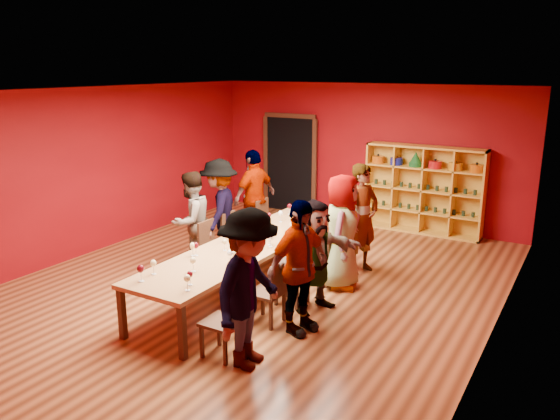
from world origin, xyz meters
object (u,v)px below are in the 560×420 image
object	(u,v)px
chair_person_left_4	(267,220)
chair_person_right_4	(347,240)
chair_person_right_0	(227,318)
spittoon_bowl	(251,244)
chair_person_left_2	(212,245)
chair_person_right_1	(272,289)
person_left_3	(220,210)
person_right_0	(249,289)
chair_person_right_3	(326,254)
person_right_4	(362,219)
chair_person_left_3	(233,235)
tasting_table	(250,246)
person_left_2	(191,221)
person_left_4	(255,197)
chair_person_right_2	(297,273)
person_right_1	(299,267)
wine_bottle	(303,215)
person_right_2	(315,256)
shelving_unit	(424,186)
person_right_3	(342,232)

from	to	relation	value
chair_person_left_4	chair_person_right_4	world-z (taller)	same
chair_person_right_0	spittoon_bowl	bearing A→B (deg)	114.23
chair_person_left_2	chair_person_right_1	xyz separation A→B (m)	(1.82, -1.07, 0.00)
chair_person_right_4	spittoon_bowl	distance (m)	1.98
person_left_3	chair_person_left_4	size ratio (longest dim) A/B	2.03
chair_person_right_4	chair_person_right_0	bearing A→B (deg)	-90.00
person_right_0	chair_person_right_3	world-z (taller)	person_right_0
chair_person_left_2	chair_person_left_4	size ratio (longest dim) A/B	1.00
chair_person_right_1	chair_person_right_4	distance (m)	2.42
person_right_0	chair_person_right_4	world-z (taller)	person_right_0
chair_person_right_3	person_right_4	distance (m)	0.92
chair_person_left_3	chair_person_left_4	world-z (taller)	same
tasting_table	person_left_2	bearing A→B (deg)	170.70
chair_person_left_4	chair_person_right_4	distance (m)	1.86
chair_person_right_4	tasting_table	bearing A→B (deg)	-120.14
person_left_2	chair_person_left_2	bearing A→B (deg)	93.62
tasting_table	spittoon_bowl	size ratio (longest dim) A/B	13.88
chair_person_left_3	chair_person_right_3	world-z (taller)	same
person_left_4	spittoon_bowl	world-z (taller)	person_left_4
chair_person_left_4	chair_person_right_1	size ratio (longest dim) A/B	1.00
chair_person_left_4	spittoon_bowl	xyz separation A→B (m)	(1.10, -2.20, 0.33)
person_left_2	chair_person_right_1	world-z (taller)	person_left_2
chair_person_right_3	spittoon_bowl	world-z (taller)	spittoon_bowl
chair_person_left_4	chair_person_right_3	distance (m)	2.16
chair_person_right_2	chair_person_right_4	xyz separation A→B (m)	(0.00, 1.72, 0.00)
person_right_0	person_right_1	distance (m)	1.01
person_right_4	wine_bottle	size ratio (longest dim) A/B	6.69
person_right_2	chair_person_right_3	xyz separation A→B (m)	(-0.28, 0.95, -0.30)
shelving_unit	person_left_3	xyz separation A→B (m)	(-2.59, -3.48, -0.08)
person_right_1	person_left_2	bearing A→B (deg)	82.89
person_left_4	person_right_1	bearing A→B (deg)	51.25
tasting_table	person_right_2	world-z (taller)	person_right_2
person_left_4	wine_bottle	size ratio (longest dim) A/B	6.69
chair_person_left_3	person_right_3	distance (m)	2.11
person_right_2	person_right_3	world-z (taller)	person_right_3
person_right_2	person_right_3	bearing A→B (deg)	23.56
person_left_2	person_right_1	size ratio (longest dim) A/B	0.95
chair_person_right_0	shelving_unit	bearing A→B (deg)	85.50
person_left_4	chair_person_right_2	distance (m)	3.00
shelving_unit	person_right_1	world-z (taller)	shelving_unit
shelving_unit	chair_person_right_4	size ratio (longest dim) A/B	2.70
person_right_4	person_right_3	bearing A→B (deg)	-162.05
chair_person_right_2	chair_person_right_4	world-z (taller)	same
chair_person_right_0	chair_person_right_3	world-z (taller)	same
person_left_4	person_right_2	world-z (taller)	person_left_4
person_right_4	shelving_unit	bearing A→B (deg)	14.61
person_left_3	chair_person_left_4	bearing A→B (deg)	143.57
person_left_3	person_right_2	size ratio (longest dim) A/B	1.13
person_right_0	person_right_2	bearing A→B (deg)	-4.07
chair_person_right_4	wine_bottle	size ratio (longest dim) A/B	3.25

